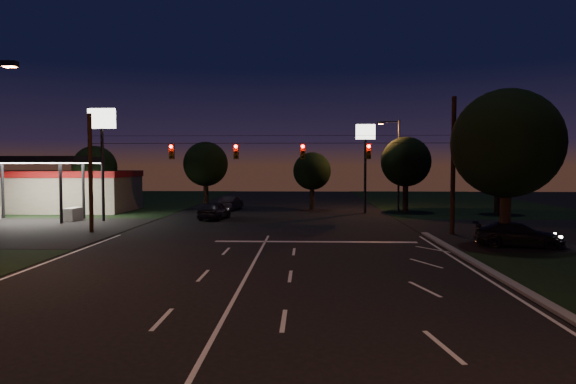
{
  "coord_description": "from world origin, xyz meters",
  "views": [
    {
      "loc": [
        2.47,
        -18.79,
        4.55
      ],
      "look_at": [
        1.38,
        10.84,
        3.0
      ],
      "focal_mm": 32.0,
      "sensor_mm": 36.0,
      "label": 1
    }
  ],
  "objects_px": {
    "utility_pole_right": "(452,235)",
    "car_cross": "(518,235)",
    "car_oncoming_a": "(214,210)",
    "tree_right_near": "(506,145)",
    "car_oncoming_b": "(231,203)"
  },
  "relations": [
    {
      "from": "car_oncoming_b",
      "to": "car_cross",
      "type": "xyz_separation_m",
      "value": [
        19.49,
        -22.92,
        -0.04
      ]
    },
    {
      "from": "utility_pole_right",
      "to": "car_oncoming_a",
      "type": "bearing_deg",
      "value": 152.97
    },
    {
      "from": "tree_right_near",
      "to": "car_oncoming_b",
      "type": "distance_m",
      "value": 29.91
    },
    {
      "from": "car_oncoming_a",
      "to": "utility_pole_right",
      "type": "bearing_deg",
      "value": 161.12
    },
    {
      "from": "car_oncoming_a",
      "to": "car_cross",
      "type": "height_order",
      "value": "car_oncoming_a"
    },
    {
      "from": "car_oncoming_a",
      "to": "car_cross",
      "type": "bearing_deg",
      "value": 152.86
    },
    {
      "from": "utility_pole_right",
      "to": "car_cross",
      "type": "relative_size",
      "value": 1.91
    },
    {
      "from": "car_oncoming_b",
      "to": "car_oncoming_a",
      "type": "bearing_deg",
      "value": 97.6
    },
    {
      "from": "utility_pole_right",
      "to": "car_cross",
      "type": "xyz_separation_m",
      "value": [
        2.24,
        -5.0,
        0.68
      ]
    },
    {
      "from": "tree_right_near",
      "to": "car_oncoming_a",
      "type": "height_order",
      "value": "tree_right_near"
    },
    {
      "from": "tree_right_near",
      "to": "car_cross",
      "type": "height_order",
      "value": "tree_right_near"
    },
    {
      "from": "tree_right_near",
      "to": "car_oncoming_a",
      "type": "xyz_separation_m",
      "value": [
        -18.8,
        13.65,
        -4.91
      ]
    },
    {
      "from": "car_oncoming_b",
      "to": "utility_pole_right",
      "type": "bearing_deg",
      "value": 141.66
    },
    {
      "from": "utility_pole_right",
      "to": "car_oncoming_b",
      "type": "bearing_deg",
      "value": 133.92
    },
    {
      "from": "tree_right_near",
      "to": "car_oncoming_a",
      "type": "distance_m",
      "value": 23.75
    }
  ]
}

